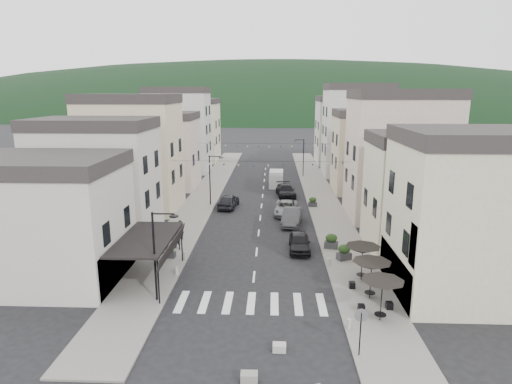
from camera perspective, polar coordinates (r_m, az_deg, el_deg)
ground at (r=26.59m, az=-0.89°, el=-16.59°), size 700.00×700.00×0.00m
sidewalk_left at (r=57.26m, az=-6.61°, el=-0.15°), size 4.00×76.00×0.12m
sidewalk_right at (r=56.92m, az=8.48°, el=-0.29°), size 4.00×76.00×0.12m
hill_backdrop at (r=323.30m, az=2.12°, el=10.87°), size 640.00×360.00×70.00m
boutique_building at (r=33.97m, az=-27.57°, el=-4.07°), size 12.00×8.00×8.00m
bistro_building at (r=31.17m, az=27.27°, el=-3.58°), size 10.00×8.00×10.00m
boutique_awning at (r=31.00m, az=-13.96°, el=-6.20°), size 3.77×7.50×3.28m
buildings_row_left at (r=63.21m, az=-12.28°, el=6.48°), size 10.20×54.16×14.00m
buildings_row_right at (r=61.45m, az=14.77°, el=6.34°), size 10.20×54.16×14.50m
cafe_terrace at (r=28.73m, az=15.16°, el=-9.47°), size 2.50×8.10×2.53m
streetlamp_left_near at (r=27.71m, az=-12.88°, el=-7.21°), size 1.70×0.56×6.00m
streetlamp_left_far at (r=50.45m, az=-5.87°, el=2.28°), size 1.70×0.56×6.00m
streetlamp_right_far at (r=67.85m, az=6.12°, el=5.08°), size 1.70×0.56×6.00m
traffic_sign at (r=23.00m, az=13.81°, el=-16.60°), size 0.70×0.07×2.70m
bollards at (r=31.30m, az=-0.32°, el=-10.92°), size 11.66×10.26×0.60m
bunting_near at (r=45.68m, az=0.62°, el=3.69°), size 19.00×0.28×0.62m
bunting_far at (r=61.51m, az=1.07°, el=6.16°), size 19.00×0.28×0.62m
parked_car_a at (r=36.82m, az=5.82°, el=-6.64°), size 1.85×4.42×1.50m
parked_car_b at (r=43.75m, az=4.80°, el=-3.29°), size 2.39×5.16×1.64m
parked_car_c at (r=47.29m, az=4.02°, el=-2.12°), size 2.86×5.44×1.46m
parked_car_d at (r=55.26m, az=3.98°, el=0.17°), size 2.76×5.53×1.54m
parked_car_e at (r=49.92m, az=-3.69°, el=-1.19°), size 2.43×4.97×1.63m
delivery_van at (r=61.36m, az=2.71°, el=1.85°), size 2.05×4.89×2.32m
pedestrian_a at (r=39.52m, az=-10.02°, el=-4.98°), size 0.75×0.61×1.78m
pedestrian_b at (r=37.07m, az=-10.46°, el=-6.20°), size 1.08×0.97×1.82m
concrete_block_a at (r=21.68m, az=-0.92°, el=-23.52°), size 0.81×0.52×0.50m
concrete_block_c at (r=23.78m, az=3.13°, el=-19.99°), size 0.71×0.52×0.40m
planter_la at (r=35.58m, az=-11.46°, el=-7.78°), size 0.98×0.61×1.05m
planter_lb at (r=39.51m, az=-11.27°, el=-5.61°), size 1.02×0.67×1.06m
planter_ra at (r=35.15m, az=11.67°, el=-7.87°), size 1.28×1.03×1.26m
planter_rb at (r=37.40m, az=10.00°, el=-6.47°), size 1.26×0.88×1.29m
planter_rc at (r=50.43m, az=7.56°, el=-1.31°), size 1.01×0.58×1.12m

